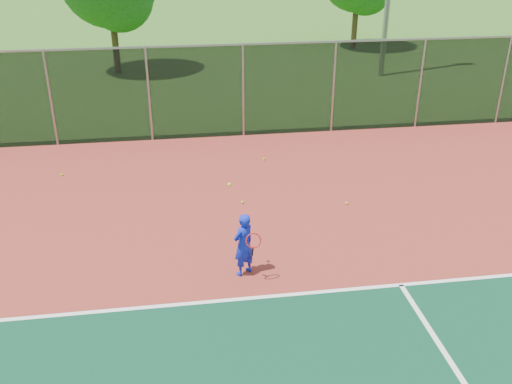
% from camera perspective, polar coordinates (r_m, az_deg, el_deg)
% --- Properties ---
extents(court_apron, '(30.00, 20.00, 0.02)m').
position_cam_1_polar(court_apron, '(10.47, 5.84, -13.34)').
color(court_apron, maroon).
rests_on(court_apron, ground).
extents(fence_back, '(30.00, 0.06, 3.03)m').
position_cam_1_polar(fence_back, '(18.66, -1.29, 10.16)').
color(fence_back, black).
rests_on(fence_back, court_apron).
extents(tennis_player, '(0.60, 0.69, 2.01)m').
position_cam_1_polar(tennis_player, '(11.42, -1.25, -5.27)').
color(tennis_player, '#1422BE').
rests_on(tennis_player, court_apron).
extents(practice_ball_0, '(0.07, 0.07, 0.07)m').
position_cam_1_polar(practice_ball_0, '(14.49, -1.38, -1.02)').
color(practice_ball_0, '#BFE51A').
rests_on(practice_ball_0, court_apron).
extents(practice_ball_1, '(0.07, 0.07, 0.07)m').
position_cam_1_polar(practice_ball_1, '(14.63, 9.05, -1.09)').
color(practice_ball_1, '#BFE51A').
rests_on(practice_ball_1, court_apron).
extents(practice_ball_2, '(0.07, 0.07, 0.07)m').
position_cam_1_polar(practice_ball_2, '(16.95, -18.83, 1.66)').
color(practice_ball_2, '#BFE51A').
rests_on(practice_ball_2, court_apron).
extents(practice_ball_3, '(0.07, 0.07, 0.07)m').
position_cam_1_polar(practice_ball_3, '(17.10, 0.81, 3.33)').
color(practice_ball_3, '#BFE51A').
rests_on(practice_ball_3, court_apron).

